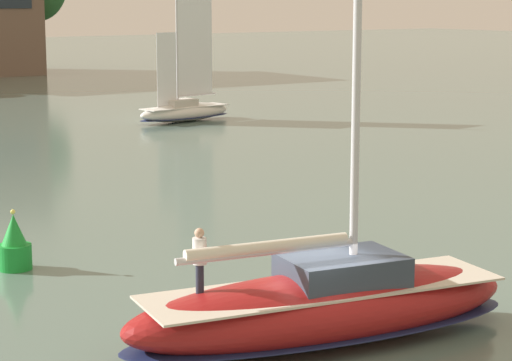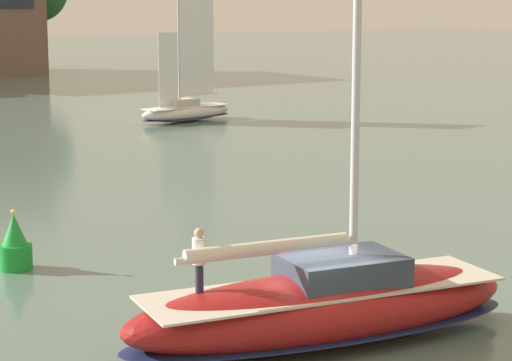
% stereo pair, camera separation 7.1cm
% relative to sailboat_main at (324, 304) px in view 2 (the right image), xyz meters
% --- Properties ---
extents(ground_plane, '(400.00, 400.00, 0.00)m').
position_rel_sailboat_main_xyz_m(ground_plane, '(-0.02, 0.00, -1.01)').
color(ground_plane, slate).
extents(sailboat_main, '(11.15, 4.89, 14.82)m').
position_rel_sailboat_main_xyz_m(sailboat_main, '(0.00, 0.00, 0.00)').
color(sailboat_main, maroon).
rests_on(sailboat_main, ground).
extents(sailboat_moored_near_marina, '(7.96, 3.17, 10.65)m').
position_rel_sailboat_main_xyz_m(sailboat_moored_near_marina, '(20.89, 42.30, -0.13)').
color(sailboat_moored_near_marina, white).
rests_on(sailboat_moored_near_marina, ground).
extents(channel_buoy, '(1.09, 1.09, 1.98)m').
position_rel_sailboat_main_xyz_m(channel_buoy, '(-3.90, 11.12, -0.22)').
color(channel_buoy, green).
rests_on(channel_buoy, ground).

